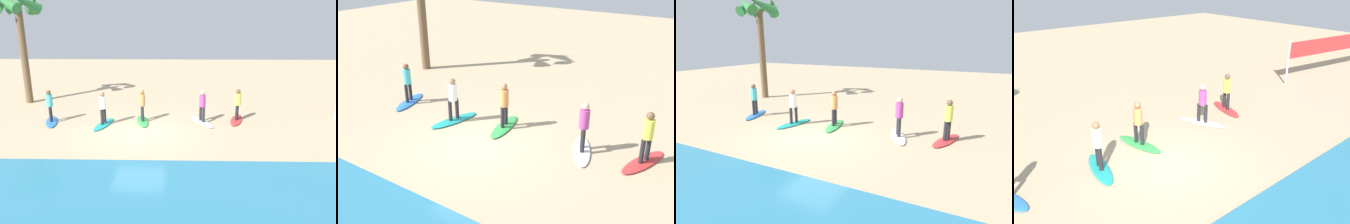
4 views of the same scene
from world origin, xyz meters
TOP-DOWN VIEW (x-y plane):
  - ground_plane at (0.00, 0.00)m, footprint 60.00×60.00m
  - surfboard_red at (-5.00, -2.08)m, footprint 1.15×2.17m
  - surfer_red at (-5.00, -2.08)m, footprint 0.32×0.45m
  - surfboard_white at (-3.13, -1.71)m, footprint 1.35×2.15m
  - surfer_white at (-3.13, -1.71)m, footprint 0.32×0.43m
  - surfboard_green at (-0.02, -1.80)m, footprint 0.94×2.17m
  - surfer_green at (-0.02, -1.80)m, footprint 0.32×0.45m
  - surfboard_teal at (1.90, -1.21)m, footprint 0.99×2.17m
  - surfer_teal at (1.90, -1.21)m, footprint 0.32×0.45m
  - surfboard_blue at (4.75, -1.58)m, footprint 1.21×2.17m
  - surfer_blue at (4.75, -1.58)m, footprint 0.32×0.44m
  - palm_tree at (7.78, -5.66)m, footprint 2.88×3.03m

SIDE VIEW (x-z plane):
  - ground_plane at x=0.00m, z-range 0.00..0.00m
  - surfboard_red at x=-5.00m, z-range 0.00..0.09m
  - surfboard_white at x=-3.13m, z-range 0.00..0.09m
  - surfboard_green at x=-0.02m, z-range 0.00..0.09m
  - surfboard_teal at x=1.90m, z-range 0.00..0.09m
  - surfboard_blue at x=4.75m, z-range 0.00..0.09m
  - surfer_red at x=-5.00m, z-range 0.22..1.86m
  - surfer_white at x=-3.13m, z-range 0.22..1.86m
  - surfer_green at x=-0.02m, z-range 0.22..1.86m
  - surfer_teal at x=1.90m, z-range 0.22..1.86m
  - surfer_blue at x=4.75m, z-range 0.22..1.86m
  - palm_tree at x=7.78m, z-range 2.07..8.94m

